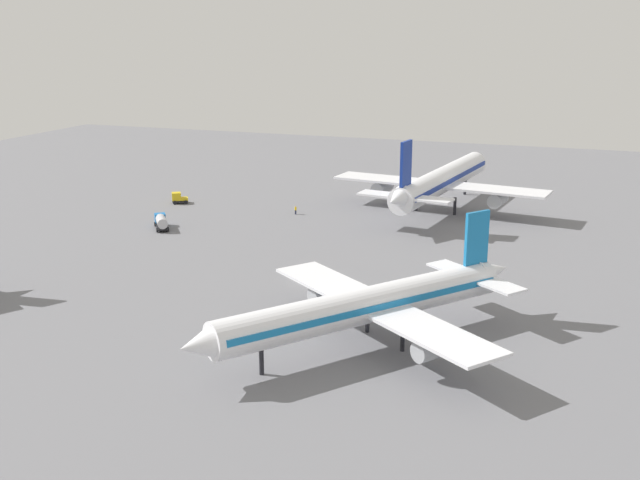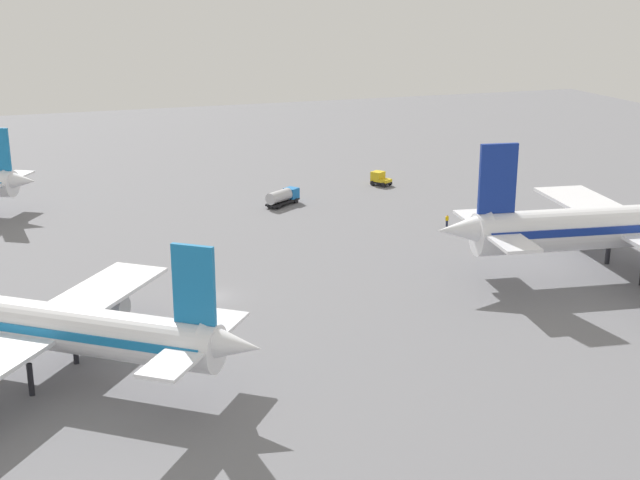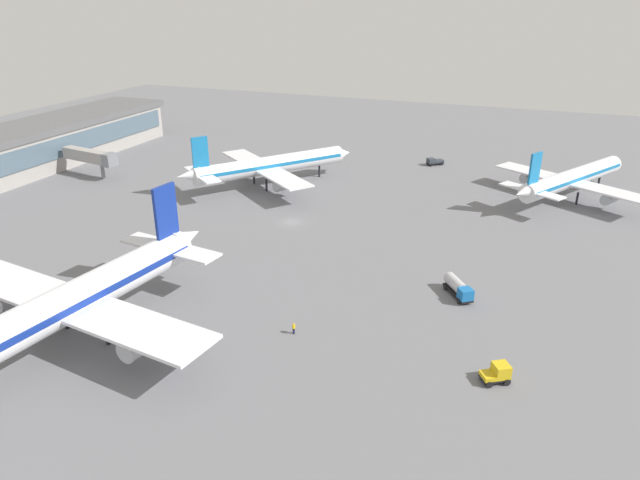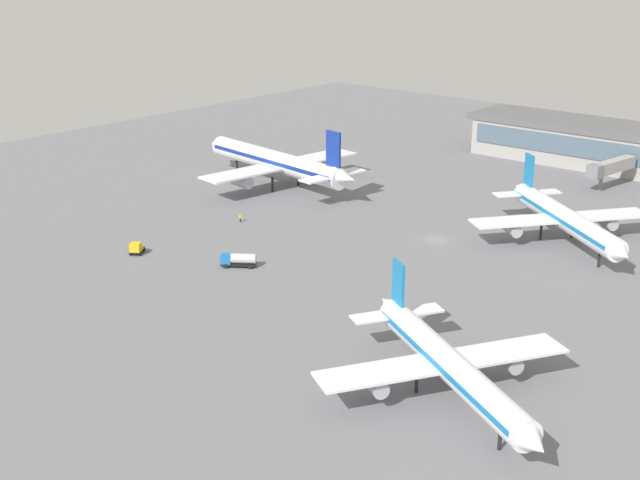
{
  "view_description": "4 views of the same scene",
  "coord_description": "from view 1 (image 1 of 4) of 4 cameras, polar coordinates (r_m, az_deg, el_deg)",
  "views": [
    {
      "loc": [
        -97.88,
        -36.98,
        35.27
      ],
      "look_at": [
        10.3,
        2.16,
        3.24
      ],
      "focal_mm": 43.03,
      "sensor_mm": 36.0,
      "label": 1
    },
    {
      "loc": [
        -18.08,
        -90.03,
        34.2
      ],
      "look_at": [
        13.98,
        4.19,
        3.93
      ],
      "focal_mm": 49.25,
      "sensor_mm": 36.0,
      "label": 2
    },
    {
      "loc": [
        97.2,
        44.33,
        42.06
      ],
      "look_at": [
        19.27,
        13.68,
        5.93
      ],
      "focal_mm": 32.26,
      "sensor_mm": 36.0,
      "label": 3
    },
    {
      "loc": [
        -87.1,
        136.96,
        55.02
      ],
      "look_at": [
        13.16,
        19.69,
        2.12
      ],
      "focal_mm": 48.74,
      "sensor_mm": 36.0,
      "label": 4
    }
  ],
  "objects": [
    {
      "name": "fuel_truck",
      "position": [
        141.45,
        -11.73,
        1.37
      ],
      "size": [
        6.2,
        5.26,
        2.5
      ],
      "rotation": [
        0.0,
        0.0,
        0.63
      ],
      "color": "black",
      "rests_on": "ground"
    },
    {
      "name": "baggage_tug",
      "position": [
        161.46,
        -10.48,
        3.1
      ],
      "size": [
        3.49,
        3.75,
        2.3
      ],
      "rotation": [
        0.0,
        0.0,
        2.14
      ],
      "color": "black",
      "rests_on": "ground"
    },
    {
      "name": "airplane_at_gate",
      "position": [
        154.17,
        9.01,
        4.39
      ],
      "size": [
        53.52,
        43.24,
        16.3
      ],
      "rotation": [
        0.0,
        0.0,
        6.15
      ],
      "color": "white",
      "rests_on": "ground"
    },
    {
      "name": "ground",
      "position": [
        110.41,
        -0.77,
        -3.07
      ],
      "size": [
        288.0,
        288.0,
        0.0
      ],
      "primitive_type": "plane",
      "color": "slate"
    },
    {
      "name": "ground_crew_worker",
      "position": [
        149.55,
        -1.83,
        2.24
      ],
      "size": [
        0.57,
        0.46,
        1.67
      ],
      "rotation": [
        0.0,
        0.0,
        4.94
      ],
      "color": "#1E2338",
      "rests_on": "ground"
    },
    {
      "name": "airplane_distant",
      "position": [
        86.99,
        3.55,
        -4.85
      ],
      "size": [
        38.13,
        32.26,
        13.71
      ],
      "rotation": [
        0.0,
        0.0,
        2.49
      ],
      "color": "white",
      "rests_on": "ground"
    }
  ]
}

